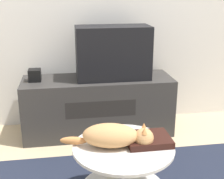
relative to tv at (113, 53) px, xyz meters
The scene contains 6 objects.
tv_stand 0.53m from the tv, behind, with size 1.40×0.46×0.55m.
tv is the anchor object (origin of this frame).
speaker 0.74m from the tv, behind, with size 0.11×0.11×0.11m.
coffee_table 1.24m from the tv, 96.00° to the right, with size 0.61×0.61×0.44m.
dvd_box 1.16m from the tv, 88.18° to the right, with size 0.27×0.22×0.04m.
cat 1.18m from the tv, 98.71° to the right, with size 0.55×0.24×0.14m.
Camera 1 is at (-0.42, -1.57, 1.37)m, focal length 50.00 mm.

